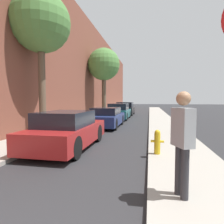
# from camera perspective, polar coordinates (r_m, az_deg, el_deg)

# --- Properties ---
(ground_plane) EXTENTS (120.00, 120.00, 0.00)m
(ground_plane) POSITION_cam_1_polar(r_m,az_deg,el_deg) (16.41, 4.28, -2.46)
(ground_plane) COLOR #28282B
(sidewalk_left) EXTENTS (2.00, 52.00, 0.12)m
(sidewalk_left) POSITION_cam_1_polar(r_m,az_deg,el_deg) (16.99, -5.49, -2.05)
(sidewalk_left) COLOR #9E998E
(sidewalk_left) RESTS_ON ground
(sidewalk_right) EXTENTS (2.00, 52.00, 0.12)m
(sidewalk_right) POSITION_cam_1_polar(r_m,az_deg,el_deg) (16.32, 14.45, -2.39)
(sidewalk_right) COLOR #9E998E
(sidewalk_right) RESTS_ON ground
(building_facade_left) EXTENTS (0.70, 52.00, 9.48)m
(building_facade_left) POSITION_cam_1_polar(r_m,az_deg,el_deg) (17.59, -9.92, 13.40)
(building_facade_left) COLOR brown
(building_facade_left) RESTS_ON ground
(parked_car_red) EXTENTS (1.76, 4.03, 1.34)m
(parked_car_red) POSITION_cam_1_polar(r_m,az_deg,el_deg) (7.16, -13.05, -5.35)
(parked_car_red) COLOR black
(parked_car_red) RESTS_ON ground
(parked_car_navy) EXTENTS (1.77, 4.23, 1.25)m
(parked_car_navy) POSITION_cam_1_polar(r_m,az_deg,el_deg) (12.42, -1.61, -1.60)
(parked_car_navy) COLOR black
(parked_car_navy) RESTS_ON ground
(parked_car_teal) EXTENTS (1.79, 4.23, 1.41)m
(parked_car_teal) POSITION_cam_1_polar(r_m,az_deg,el_deg) (17.33, 2.04, 0.09)
(parked_car_teal) COLOR black
(parked_car_teal) RESTS_ON ground
(parked_car_black) EXTENTS (1.92, 4.39, 1.46)m
(parked_car_black) POSITION_cam_1_polar(r_m,az_deg,el_deg) (22.31, 3.95, 0.94)
(parked_car_black) COLOR black
(parked_car_black) RESTS_ON ground
(street_tree_near) EXTENTS (2.75, 2.75, 6.58)m
(street_tree_near) POSITION_cam_1_polar(r_m,az_deg,el_deg) (10.34, -20.36, 23.24)
(street_tree_near) COLOR brown
(street_tree_near) RESTS_ON sidewalk_left
(street_tree_far) EXTENTS (3.09, 3.09, 6.60)m
(street_tree_far) POSITION_cam_1_polar(r_m,az_deg,el_deg) (19.20, -2.45, 13.73)
(street_tree_far) COLOR brown
(street_tree_far) RESTS_ON sidewalk_left
(fire_hydrant) EXTENTS (0.39, 0.18, 0.73)m
(fire_hydrant) POSITION_cam_1_polar(r_m,az_deg,el_deg) (6.02, 13.26, -8.51)
(fire_hydrant) COLOR gold
(fire_hydrant) RESTS_ON sidewalk_right
(pedestrian) EXTENTS (0.36, 0.45, 1.78)m
(pedestrian) POSITION_cam_1_polar(r_m,az_deg,el_deg) (3.43, 20.17, -6.89)
(pedestrian) COLOR #2D2D33
(pedestrian) RESTS_ON sidewalk_right
(bicycle) EXTENTS (0.52, 1.53, 0.64)m
(bicycle) POSITION_cam_1_polar(r_m,az_deg,el_deg) (10.10, 19.28, -3.96)
(bicycle) COLOR black
(bicycle) RESTS_ON sidewalk_right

